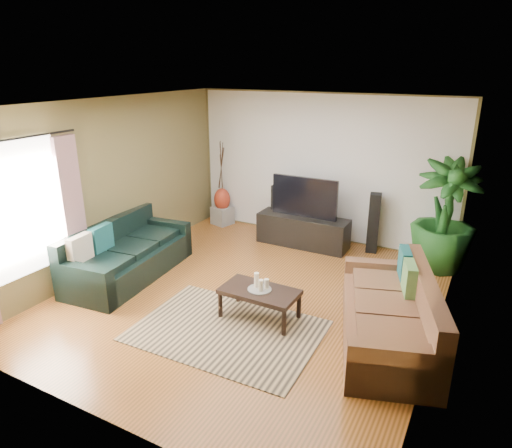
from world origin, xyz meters
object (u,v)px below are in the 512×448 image
Objects in this scene: coffee_table at (259,304)px; potted_plant at (445,216)px; television at (304,197)px; speaker_left at (277,211)px; side_table at (160,237)px; speaker_right at (374,223)px; sofa_left at (129,250)px; vase at (222,199)px; sofa_right at (388,309)px; tv_stand at (303,231)px; pedestal at (222,215)px.

coffee_table is 0.56× the size of potted_plant.
television is 0.68× the size of potted_plant.
side_table is (-1.54, -1.60, -0.26)m from speaker_left.
potted_plant reaches higher than speaker_right.
speaker_left is 1.82m from speaker_right.
potted_plant is (1.86, 2.77, 0.69)m from coffee_table.
sofa_left reaches higher than vase.
side_table is (-2.16, -1.42, -0.67)m from television.
vase is (-0.03, 2.77, 0.11)m from sofa_left.
vase is (-4.27, 0.17, -0.37)m from potted_plant.
speaker_left is at bearing -151.89° from sofa_right.
vase is at bearing 168.39° from speaker_right.
sofa_left is 1.81× the size of television.
tv_stand reaches higher than side_table.
coffee_table is 2.91m from side_table.
vase is at bearing 171.41° from television.
coffee_table is 1.99× the size of side_table.
speaker_left reaches higher than tv_stand.
potted_plant is 4.93× the size of pedestal.
speaker_right is at bearing 14.52° from tv_stand.
television is at bearing -177.91° from speaker_right.
sofa_left is 4.74× the size of vase.
pedestal is 0.72× the size of side_table.
television is at bearing -157.26° from sofa_right.
sofa_right is 2.82m from speaker_right.
sofa_right is at bearing -12.80° from side_table.
speaker_right reaches higher than speaker_left.
speaker_right is at bearing 77.16° from coffee_table.
speaker_left is at bearing 171.94° from speaker_right.
coffee_table is 2.67m from tv_stand.
television is (1.90, 2.48, 0.49)m from sofa_left.
speaker_left is (-1.10, 2.82, 0.31)m from coffee_table.
tv_stand is 1.26m from speaker_right.
side_table is (-0.23, -1.72, 0.07)m from pedestal.
coffee_table is at bearing -50.53° from vase.
side_table is (-0.23, -1.72, -0.28)m from vase.
sofa_right is at bearing 10.02° from coffee_table.
side_table is at bearing -97.49° from vase.
speaker_left is at bearing -4.88° from pedestal.
side_table is (-4.23, 0.96, -0.17)m from sofa_right.
coffee_table is at bearing -79.65° from television.
side_table reaches higher than coffee_table.
speaker_right reaches higher than sofa_right.
television is 3.36× the size of pedestal.
potted_plant reaches higher than sofa_left.
coffee_table is 0.98× the size of speaker_left.
speaker_left is 1.32m from vase.
speaker_left reaches higher than pedestal.
coffee_table is 3.04m from speaker_right.
potted_plant is 4.29m from vase.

